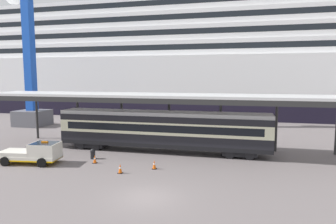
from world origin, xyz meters
name	(u,v)px	position (x,y,z in m)	size (l,w,h in m)	color
ground_plane	(147,197)	(0.00, 0.00, 0.00)	(400.00, 400.00, 0.00)	slate
cruise_ship	(209,64)	(-1.75, 49.46, 10.45)	(173.62, 27.39, 30.75)	black
platform_canopy	(163,97)	(-2.10, 12.18, 5.54)	(39.15, 5.67, 5.83)	silver
train_carriage	(162,129)	(-2.10, 11.72, 2.30)	(21.32, 2.81, 4.11)	black
service_truck	(35,153)	(-11.80, 4.89, 0.99)	(5.42, 2.77, 2.02)	silver
traffic_cone_near	(154,165)	(-1.22, 5.86, 0.37)	(0.36, 0.36, 0.76)	black
traffic_cone_mid	(95,159)	(-6.80, 6.25, 0.36)	(0.36, 0.36, 0.74)	black
traffic_cone_far	(120,168)	(-3.51, 4.13, 0.39)	(0.36, 0.36, 0.78)	black
quay_bollard	(93,153)	(-7.66, 7.53, 0.52)	(0.48, 0.48, 0.96)	black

